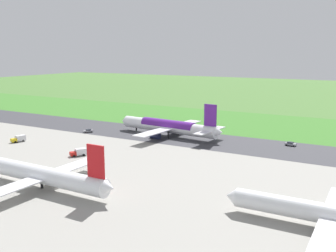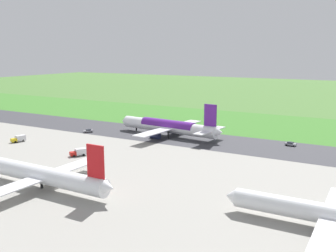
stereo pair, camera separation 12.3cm
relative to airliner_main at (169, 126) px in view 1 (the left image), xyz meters
name	(u,v)px [view 1 (the left image)]	position (x,y,z in m)	size (l,w,h in m)	color
ground_plane	(140,133)	(15.23, -0.04, -4.35)	(800.00, 800.00, 0.00)	#477233
runway_asphalt	(140,133)	(15.23, -0.04, -4.32)	(600.00, 29.58, 0.06)	#38383D
apron_concrete	(18,172)	(15.23, 68.23, -4.33)	(440.00, 110.00, 0.05)	gray
grass_verge_foreground	(183,119)	(15.23, -42.64, -4.33)	(600.00, 80.00, 0.04)	#3C782B
airliner_main	(169,126)	(0.00, 0.00, 0.00)	(54.15, 44.38, 15.88)	white
airliner_parked_near	(331,214)	(-74.52, 63.60, -0.74)	(45.15, 36.84, 13.21)	white
airliner_parked_mid	(42,174)	(-3.01, 75.20, -0.37)	(49.77, 40.61, 14.57)	white
service_truck_baggage	(19,139)	(48.38, 40.46, -2.95)	(3.50, 6.16, 2.65)	gold
service_car_followme	(291,144)	(-50.99, -7.97, -3.51)	(4.37, 2.29, 1.62)	gray
service_truck_fuel	(79,152)	(11.57, 44.83, -2.95)	(4.80, 6.16, 2.65)	#B21914
service_car_ops	(88,131)	(36.06, 11.77, -3.51)	(4.00, 4.42, 1.62)	gray
no_stopping_sign	(206,119)	(0.35, -41.53, -2.79)	(0.60, 0.10, 2.64)	slate
traffic_cone_orange	(193,120)	(8.26, -41.66, -4.08)	(0.40, 0.40, 0.55)	orange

